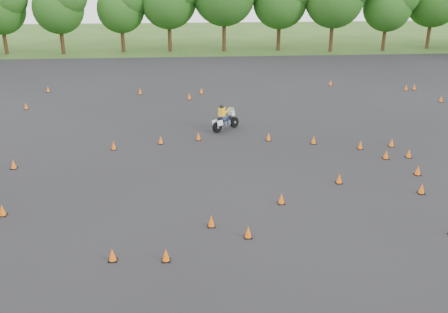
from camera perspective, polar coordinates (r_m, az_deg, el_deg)
name	(u,v)px	position (r m, az deg, el deg)	size (l,w,h in m)	color
ground	(231,221)	(19.92, 0.86, -7.41)	(140.00, 140.00, 0.00)	#2D5119
asphalt_pad	(221,164)	(25.33, -0.34, -0.88)	(62.00, 62.00, 0.00)	black
treeline	(246,14)	(52.75, 2.58, 15.99)	(86.59, 32.55, 11.18)	#214D16
traffic_cones	(249,167)	(24.37, 2.83, -1.26)	(33.40, 32.83, 0.45)	#F55F0A
rider_yellow	(226,117)	(30.32, 0.27, 4.53)	(2.10, 0.64, 1.62)	#EAA214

